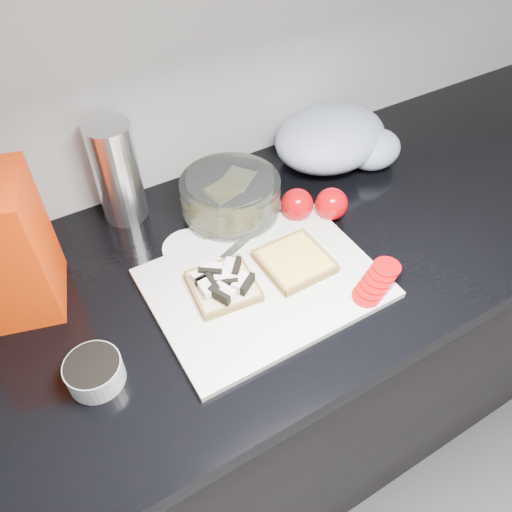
% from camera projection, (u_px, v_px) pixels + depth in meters
% --- Properties ---
extents(base_cabinet, '(3.50, 0.60, 0.86)m').
position_uv_depth(base_cabinet, '(249.00, 384.00, 1.29)').
color(base_cabinet, black).
rests_on(base_cabinet, ground).
extents(countertop, '(3.50, 0.64, 0.04)m').
position_uv_depth(countertop, '(247.00, 266.00, 0.96)').
color(countertop, black).
rests_on(countertop, base_cabinet).
extents(cutting_board, '(0.40, 0.30, 0.01)m').
position_uv_depth(cutting_board, '(264.00, 283.00, 0.90)').
color(cutting_board, silver).
rests_on(cutting_board, countertop).
extents(bread_left, '(0.13, 0.13, 0.04)m').
position_uv_depth(bread_left, '(223.00, 284.00, 0.87)').
color(bread_left, beige).
rests_on(bread_left, cutting_board).
extents(bread_right, '(0.12, 0.12, 0.02)m').
position_uv_depth(bread_right, '(295.00, 261.00, 0.92)').
color(bread_right, beige).
rests_on(bread_right, cutting_board).
extents(tomato_slices, '(0.13, 0.09, 0.03)m').
position_uv_depth(tomato_slices, '(377.00, 281.00, 0.88)').
color(tomato_slices, '#B80409').
rests_on(tomato_slices, cutting_board).
extents(knife, '(0.22, 0.10, 0.01)m').
position_uv_depth(knife, '(269.00, 218.00, 1.01)').
color(knife, silver).
rests_on(knife, cutting_board).
extents(seed_tub, '(0.09, 0.09, 0.04)m').
position_uv_depth(seed_tub, '(94.00, 371.00, 0.75)').
color(seed_tub, '#9FA4A3').
rests_on(seed_tub, countertop).
extents(tub_lid, '(0.11, 0.11, 0.01)m').
position_uv_depth(tub_lid, '(190.00, 248.00, 0.97)').
color(tub_lid, white).
rests_on(tub_lid, countertop).
extents(glass_bowl, '(0.20, 0.20, 0.08)m').
position_uv_depth(glass_bowl, '(231.00, 198.00, 1.01)').
color(glass_bowl, silver).
rests_on(glass_bowl, countertop).
extents(steel_canister, '(0.09, 0.09, 0.21)m').
position_uv_depth(steel_canister, '(117.00, 173.00, 0.96)').
color(steel_canister, silver).
rests_on(steel_canister, countertop).
extents(grocery_bag, '(0.30, 0.25, 0.12)m').
position_uv_depth(grocery_bag, '(337.00, 139.00, 1.13)').
color(grocery_bag, silver).
rests_on(grocery_bag, countertop).
extents(whole_tomatoes, '(0.13, 0.10, 0.07)m').
position_uv_depth(whole_tomatoes, '(314.00, 204.00, 1.01)').
color(whole_tomatoes, '#B80409').
rests_on(whole_tomatoes, countertop).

